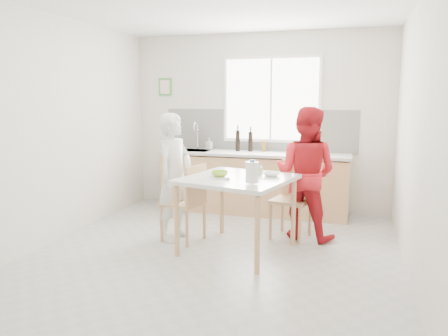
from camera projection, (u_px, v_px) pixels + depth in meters
The scene contains 21 objects.
ground at pixel (214, 255), 4.83m from camera, with size 4.50×4.50×0.00m, color #B7B7B2.
room_shell at pixel (213, 106), 4.57m from camera, with size 4.50×4.50×4.50m.
window at pixel (271, 100), 6.61m from camera, with size 1.50×0.06×1.30m.
backsplash at pixel (258, 131), 6.75m from camera, with size 3.00×0.02×0.65m, color white.
picture_frame at pixel (165, 87), 7.08m from camera, with size 0.22×0.03×0.28m.
kitchen_counter at pixel (253, 185), 6.61m from camera, with size 2.84×0.64×1.37m.
dining_table at pixel (237, 185), 4.87m from camera, with size 1.33×1.33×0.85m.
chair_left at pixel (188, 199), 5.24m from camera, with size 0.52×0.52×0.94m.
chair_far at pixel (293, 195), 5.44m from camera, with size 0.53×0.53×0.95m.
person_white at pixel (175, 177), 5.29m from camera, with size 0.56×0.37×1.55m, color white.
person_red at pixel (305, 173), 5.34m from camera, with size 0.79×0.61×1.62m, color red.
bowl_green at pixel (220, 174), 4.91m from camera, with size 0.19×0.19×0.06m, color #97CE2F.
bowl_white at pixel (271, 174), 4.92m from camera, with size 0.19×0.19×0.05m, color white.
milk_jug at pixel (252, 172), 4.44m from camera, with size 0.19×0.13×0.24m.
green_box at pixel (256, 170), 5.04m from camera, with size 0.10×0.10×0.09m, color #85CA2E.
spoon at pixel (221, 179), 4.70m from camera, with size 0.01×0.01×0.16m, color #A5A5AA.
cutting_board at pixel (312, 155), 6.20m from camera, with size 0.35×0.25×0.01m, color #88BD2B.
wine_bottle_a at pixel (238, 141), 6.66m from camera, with size 0.07×0.07×0.32m, color black.
wine_bottle_b at pixel (250, 141), 6.62m from camera, with size 0.07×0.07×0.30m, color black.
jar_amber at pixel (264, 146), 6.63m from camera, with size 0.06×0.06×0.16m, color brown.
soap_bottle at pixel (209, 144), 6.87m from camera, with size 0.08×0.09×0.19m, color #999999.
Camera 1 is at (1.44, -4.38, 1.72)m, focal length 35.00 mm.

